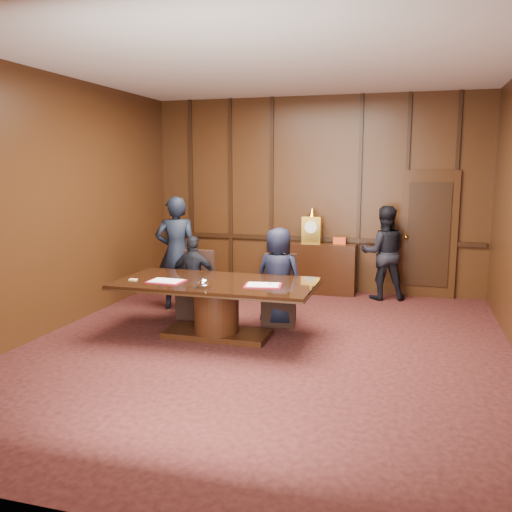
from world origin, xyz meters
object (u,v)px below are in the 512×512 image
Objects in this scene: witness_right at (384,253)px; conference_table at (216,300)px; signatory_right at (278,277)px; sideboard at (311,266)px; witness_left at (176,253)px; signatory_left at (194,277)px.

conference_table is at bearing 42.37° from witness_right.
conference_table is 1.86× the size of signatory_right.
witness_left is at bearing -137.19° from sideboard.
signatory_left is at bearing 129.09° from conference_table.
witness_left reaches higher than conference_table.
witness_right is (3.14, 1.56, -0.10)m from witness_left.
conference_table is 1.04m from signatory_left.
signatory_left is at bearing 25.02° from witness_right.
witness_left reaches higher than witness_right.
conference_table is at bearing 110.93° from witness_left.
witness_right is at bearing -7.13° from sideboard.
signatory_right is at bearing 43.86° from witness_right.
signatory_right is at bearing 176.96° from signatory_left.
witness_left reaches higher than signatory_right.
conference_table is 1.05m from signatory_right.
signatory_left reaches higher than conference_table.
sideboard reaches higher than signatory_right.
conference_table is 1.63× the size of witness_right.
witness_right reaches higher than conference_table.
signatory_left is 0.88× the size of signatory_right.
witness_right is (2.01, 2.81, 0.29)m from conference_table.
conference_table is at bearing -103.85° from sideboard.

